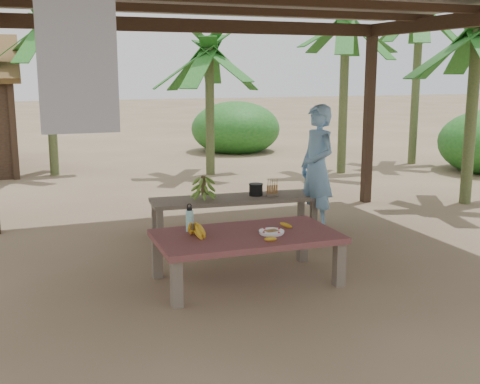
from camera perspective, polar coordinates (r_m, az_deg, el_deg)
name	(u,v)px	position (r m, az deg, el deg)	size (l,w,h in m)	color
ground	(260,261)	(6.76, 1.93, -6.58)	(80.00, 80.00, 0.00)	brown
pavilion	(261,2)	(6.45, 2.04, 17.55)	(6.60, 5.60, 2.95)	black
work_table	(246,240)	(6.00, 0.61, -4.56)	(1.82, 1.03, 0.50)	brown
bench	(235,201)	(7.94, -0.50, -0.90)	(2.24, 0.78, 0.45)	brown
ripe_banana_bunch	(193,230)	(5.84, -4.51, -3.62)	(0.25, 0.21, 0.15)	gold
plate	(272,232)	(5.98, 3.01, -3.82)	(0.25, 0.25, 0.04)	white
loose_banana_front	(271,239)	(5.72, 2.91, -4.47)	(0.04, 0.15, 0.04)	gold
loose_banana_side	(286,225)	(6.24, 4.38, -3.15)	(0.04, 0.16, 0.04)	gold
water_flask	(190,220)	(6.07, -4.81, -2.64)	(0.08, 0.08, 0.29)	#42CACE
green_banana_stalk	(203,187)	(7.80, -3.48, 0.48)	(0.28, 0.28, 0.32)	#598C2D
cooking_pot	(256,190)	(8.04, 1.52, 0.20)	(0.18, 0.18, 0.15)	black
skewer_rack	(272,187)	(8.00, 3.08, 0.46)	(0.18, 0.08, 0.24)	#A57F47
woman	(317,168)	(7.99, 7.33, 2.28)	(0.61, 0.40, 1.67)	#73A8DA
banana_plant_ne	(346,32)	(12.61, 9.99, 14.69)	(1.80, 1.80, 3.35)	#596638
banana_plant_n	(209,62)	(12.23, -2.92, 12.18)	(1.80, 1.80, 2.74)	#596638
banana_plant_nw	(47,37)	(12.73, -17.87, 13.78)	(1.80, 1.80, 3.23)	#596638
banana_plant_e	(476,48)	(10.14, 21.50, 12.62)	(1.80, 1.80, 2.92)	#596638
banana_plant_far	(420,21)	(14.31, 16.66, 15.24)	(1.80, 1.80, 3.67)	#596638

